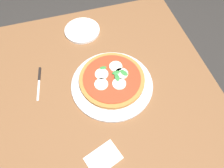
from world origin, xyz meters
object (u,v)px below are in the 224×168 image
object	(u,v)px
serving_tray	(112,84)
dining_table	(96,99)
napkin	(103,158)
knife	(39,79)
plate_white	(82,30)
pizza	(112,79)

from	to	relation	value
serving_tray	dining_table	bearing A→B (deg)	173.26
napkin	knife	size ratio (longest dim) A/B	0.71
napkin	serving_tray	bearing A→B (deg)	67.87
knife	plate_white	bearing A→B (deg)	43.59
plate_white	knife	distance (m)	0.37
pizza	plate_white	size ratio (longest dim) A/B	1.60
dining_table	pizza	size ratio (longest dim) A/B	3.67
serving_tray	plate_white	distance (m)	0.39
pizza	plate_white	bearing A→B (deg)	100.00
pizza	napkin	xyz separation A→B (m)	(-0.13, -0.33, -0.02)
serving_tray	knife	distance (m)	0.35
plate_white	knife	world-z (taller)	plate_white
dining_table	plate_white	world-z (taller)	plate_white
napkin	knife	xyz separation A→B (m)	(-0.20, 0.44, -0.00)
pizza	plate_white	xyz separation A→B (m)	(-0.06, 0.36, -0.02)
pizza	plate_white	world-z (taller)	pizza
dining_table	knife	world-z (taller)	knife
pizza	napkin	size ratio (longest dim) A/B	2.35
napkin	knife	distance (m)	0.48
dining_table	napkin	bearing A→B (deg)	-98.30
dining_table	plate_white	bearing A→B (deg)	86.65
plate_white	knife	size ratio (longest dim) A/B	1.05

